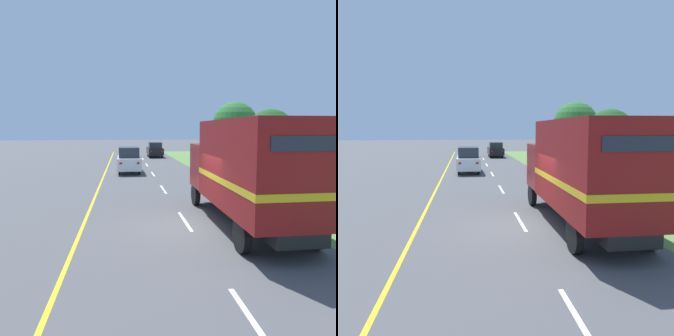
{
  "view_description": "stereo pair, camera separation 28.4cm",
  "coord_description": "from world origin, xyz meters",
  "views": [
    {
      "loc": [
        -2.24,
        -11.02,
        3.39
      ],
      "look_at": [
        0.3,
        7.52,
        1.2
      ],
      "focal_mm": 35.0,
      "sensor_mm": 36.0,
      "label": 1
    },
    {
      "loc": [
        -1.96,
        -11.05,
        3.39
      ],
      "look_at": [
        0.3,
        7.52,
        1.2
      ],
      "focal_mm": 35.0,
      "sensor_mm": 36.0,
      "label": 2
    }
  ],
  "objects": [
    {
      "name": "centre_dash_near",
      "position": [
        0.0,
        0.7,
        0.0
      ],
      "size": [
        0.12,
        2.6,
        0.01
      ],
      "primitive_type": "cube",
      "color": "white",
      "rests_on": "ground"
    },
    {
      "name": "centre_dash_far",
      "position": [
        0.0,
        20.5,
        0.0
      ],
      "size": [
        0.12,
        2.6,
        0.01
      ],
      "primitive_type": "cube",
      "color": "white",
      "rests_on": "ground"
    },
    {
      "name": "horse_trailer_truck",
      "position": [
        2.07,
        -0.31,
        2.05
      ],
      "size": [
        2.57,
        7.86,
        3.71
      ],
      "color": "black",
      "rests_on": "ground"
    },
    {
      "name": "centre_dash_mid_a",
      "position": [
        0.0,
        7.3,
        0.0
      ],
      "size": [
        0.12,
        2.6,
        0.01
      ],
      "primitive_type": "cube",
      "color": "white",
      "rests_on": "ground"
    },
    {
      "name": "lead_car_black_ahead",
      "position": [
        1.67,
        29.66,
        0.94
      ],
      "size": [
        1.8,
        4.35,
        1.85
      ],
      "color": "black",
      "rests_on": "ground"
    },
    {
      "name": "grass_shoulder",
      "position": [
        13.7,
        11.84,
        0.0
      ],
      "size": [
        20.0,
        55.74,
        0.01
      ],
      "primitive_type": "cube",
      "color": "#608942",
      "rests_on": "ground"
    },
    {
      "name": "lead_car_white",
      "position": [
        -1.8,
        14.98,
        1.01
      ],
      "size": [
        1.8,
        4.25,
        2.03
      ],
      "color": "black",
      "rests_on": "ground"
    },
    {
      "name": "roadside_tree_near",
      "position": [
        8.7,
        12.38,
        3.09
      ],
      "size": [
        3.64,
        3.64,
        4.92
      ],
      "color": "brown",
      "rests_on": "ground"
    },
    {
      "name": "highway_sign",
      "position": [
        6.59,
        8.39,
        1.77
      ],
      "size": [
        2.11,
        0.09,
        2.78
      ],
      "color": "#9E9EA3",
      "rests_on": "ground"
    },
    {
      "name": "ground_plane",
      "position": [
        0.0,
        0.0,
        0.0
      ],
      "size": [
        200.0,
        200.0,
        0.0
      ],
      "primitive_type": "plane",
      "color": "#515154"
    },
    {
      "name": "centre_dash_farthest",
      "position": [
        0.0,
        27.1,
        0.0
      ],
      "size": [
        0.12,
        2.6,
        0.01
      ],
      "primitive_type": "cube",
      "color": "white",
      "rests_on": "ground"
    },
    {
      "name": "edge_line_yellow",
      "position": [
        -3.7,
        11.84,
        0.0
      ],
      "size": [
        0.12,
        55.74,
        0.01
      ],
      "primitive_type": "cube",
      "color": "yellow",
      "rests_on": "ground"
    },
    {
      "name": "centre_dash_nearest",
      "position": [
        0.0,
        -5.9,
        0.0
      ],
      "size": [
        0.12,
        2.6,
        0.01
      ],
      "primitive_type": "cube",
      "color": "white",
      "rests_on": "ground"
    },
    {
      "name": "centre_dash_mid_b",
      "position": [
        0.0,
        13.9,
        0.0
      ],
      "size": [
        0.12,
        2.6,
        0.01
      ],
      "primitive_type": "cube",
      "color": "white",
      "rests_on": "ground"
    },
    {
      "name": "roadside_tree_mid",
      "position": [
        9.44,
        22.38,
        3.98
      ],
      "size": [
        4.64,
        4.64,
        6.3
      ],
      "color": "brown",
      "rests_on": "ground"
    }
  ]
}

